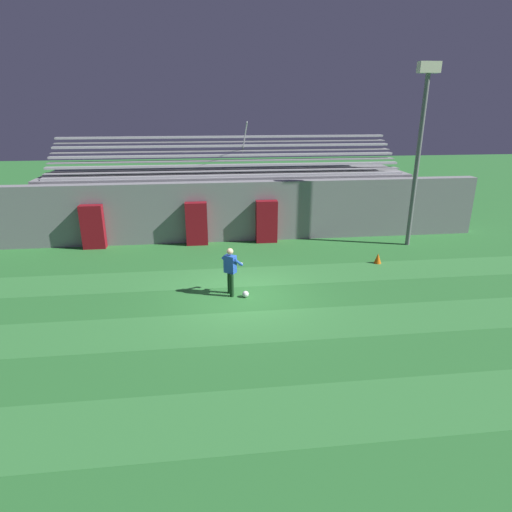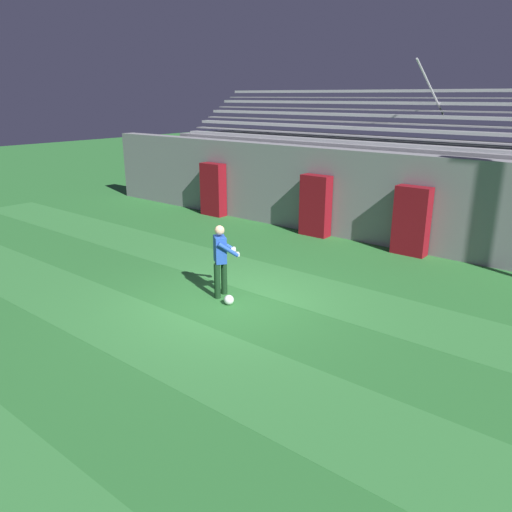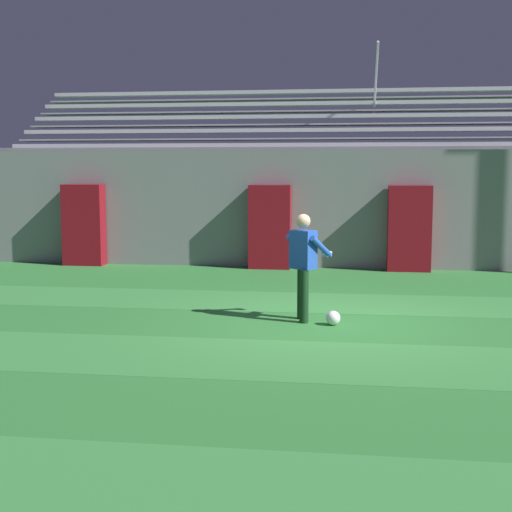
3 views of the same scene
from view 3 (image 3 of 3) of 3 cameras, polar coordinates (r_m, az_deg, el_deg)
name	(u,v)px [view 3 (image 3 of 3)]	position (r m, az deg, el deg)	size (l,w,h in m)	color
ground_plane	(330,324)	(11.02, 5.93, -5.41)	(80.00, 80.00, 0.00)	#2D7533
turf_stripe_near	(302,506)	(5.32, 3.69, -19.34)	(28.00, 1.93, 0.01)	#38843D
turf_stripe_mid	(324,361)	(8.94, 5.47, -8.32)	(28.00, 1.93, 0.01)	#38843D
turf_stripe_far	(333,303)	(12.71, 6.18, -3.74)	(28.00, 1.93, 0.01)	#38843D
back_wall	(339,209)	(17.28, 6.69, 3.76)	(24.00, 0.60, 2.80)	gray
padding_pillar_gate_left	(270,227)	(16.87, 1.12, 2.34)	(0.99, 0.44, 1.98)	maroon
padding_pillar_gate_right	(409,229)	(16.81, 12.17, 2.16)	(0.99, 0.44, 1.98)	maroon
padding_pillar_far_left	(84,225)	(17.99, -13.61, 2.43)	(0.99, 0.44, 1.98)	maroon
bleacher_stand	(341,200)	(19.62, 6.83, 4.45)	(18.00, 4.05, 5.43)	gray
goalkeeper	(304,260)	(11.05, 3.85, -0.33)	(0.74, 0.72, 1.67)	#143319
soccer_ball	(333,318)	(10.90, 6.19, -4.95)	(0.22, 0.22, 0.22)	white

